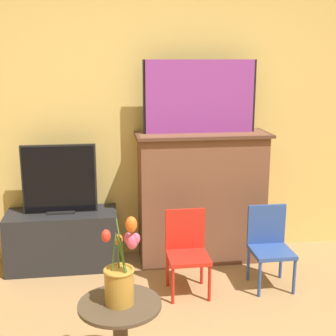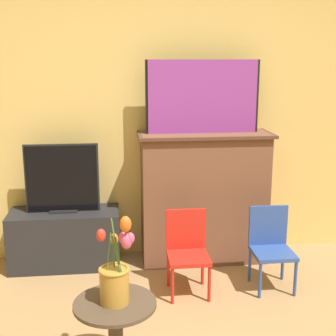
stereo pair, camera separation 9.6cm
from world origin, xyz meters
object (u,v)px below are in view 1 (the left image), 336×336
object	(u,v)px
chair_red	(187,248)
vase_tulips	(120,276)
painting	(200,97)
chair_blue	(269,242)
tv_monitor	(59,180)

from	to	relation	value
chair_red	vase_tulips	world-z (taller)	vase_tulips
painting	chair_blue	world-z (taller)	painting
tv_monitor	chair_blue	size ratio (longest dim) A/B	0.97
chair_blue	chair_red	bearing A→B (deg)	-179.00
painting	vase_tulips	xyz separation A→B (m)	(-0.74, -1.53, -0.81)
chair_red	chair_blue	world-z (taller)	same
chair_blue	painting	bearing A→B (deg)	128.22
chair_red	vase_tulips	distance (m)	1.13
chair_blue	vase_tulips	bearing A→B (deg)	-140.93
painting	vase_tulips	bearing A→B (deg)	-115.78
tv_monitor	chair_blue	bearing A→B (deg)	-18.77
chair_red	chair_blue	size ratio (longest dim) A/B	1.00
tv_monitor	chair_red	xyz separation A→B (m)	(0.97, -0.56, -0.42)
tv_monitor	vase_tulips	world-z (taller)	tv_monitor
tv_monitor	vase_tulips	size ratio (longest dim) A/B	1.17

